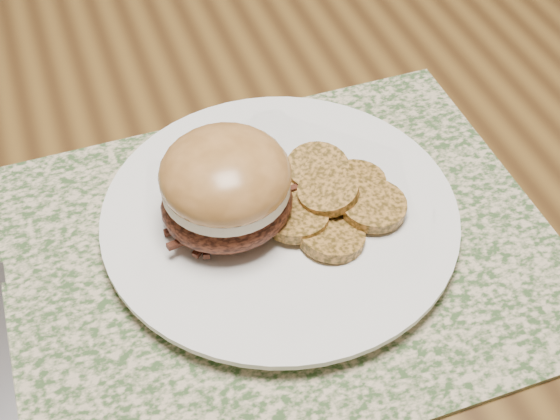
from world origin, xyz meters
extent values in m
cylinder|color=brown|center=(0.69, 0.39, 0.35)|extent=(0.06, 0.06, 0.71)
cube|color=#37522A|center=(0.19, -0.09, 0.75)|extent=(0.45, 0.33, 0.00)
cylinder|color=white|center=(0.22, -0.07, 0.76)|extent=(0.26, 0.26, 0.02)
ellipsoid|color=black|center=(0.18, -0.06, 0.79)|extent=(0.12, 0.12, 0.04)
cylinder|color=beige|center=(0.18, -0.06, 0.81)|extent=(0.12, 0.12, 0.01)
ellipsoid|color=#AA6F38|center=(0.18, -0.06, 0.82)|extent=(0.12, 0.12, 0.05)
cylinder|color=#AB7332|center=(0.23, -0.05, 0.77)|extent=(0.05, 0.05, 0.01)
cylinder|color=#AB7332|center=(0.26, -0.04, 0.78)|extent=(0.07, 0.07, 0.02)
cylinder|color=#AB7332|center=(0.28, -0.06, 0.77)|extent=(0.06, 0.06, 0.01)
cylinder|color=#AB7332|center=(0.22, -0.08, 0.78)|extent=(0.06, 0.06, 0.02)
cylinder|color=#AB7332|center=(0.25, -0.07, 0.79)|extent=(0.07, 0.07, 0.02)
cylinder|color=#AB7332|center=(0.28, -0.09, 0.78)|extent=(0.05, 0.05, 0.01)
cylinder|color=#AB7332|center=(0.24, -0.11, 0.77)|extent=(0.07, 0.07, 0.02)
camera|label=1|loc=(0.08, -0.45, 1.21)|focal=50.00mm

